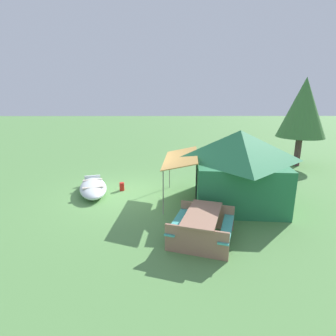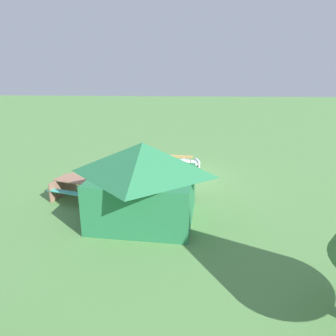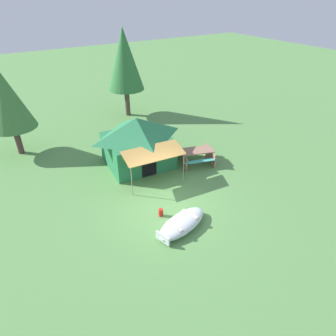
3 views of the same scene
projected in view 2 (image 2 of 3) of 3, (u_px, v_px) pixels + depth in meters
ground_plane at (170, 179)px, 14.02m from camera, size 80.00×80.00×0.00m
beached_rowboat at (176, 164)px, 15.38m from camera, size 2.56×1.61×0.44m
canvas_cabin_tent at (143, 180)px, 10.04m from camera, size 3.61×4.35×2.55m
picnic_table at (80, 186)px, 11.92m from camera, size 2.11×1.98×0.76m
cooler_box at (142, 203)px, 11.20m from camera, size 0.56×0.45×0.31m
fuel_can at (182, 173)px, 14.38m from camera, size 0.21×0.21×0.32m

